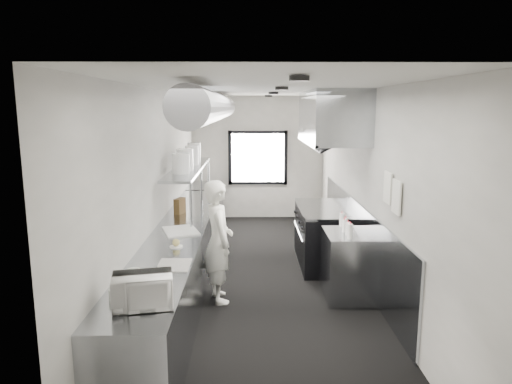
{
  "coord_description": "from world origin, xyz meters",
  "views": [
    {
      "loc": [
        -0.18,
        -6.69,
        2.55
      ],
      "look_at": [
        -0.1,
        -0.2,
        1.37
      ],
      "focal_mm": 32.77,
      "sensor_mm": 36.0,
      "label": 1
    }
  ],
  "objects_px": {
    "exhaust_hood": "(331,117)",
    "plate_stack_b": "(185,160)",
    "deli_tub_b": "(134,274)",
    "squeeze_bottle_d": "(346,224)",
    "knife_block": "(180,206)",
    "prep_counter": "(180,261)",
    "far_work_table": "(205,205)",
    "cutting_board": "(181,231)",
    "squeeze_bottle_c": "(344,226)",
    "pass_shelf": "(189,169)",
    "deli_tub_a": "(116,294)",
    "line_cook": "(218,241)",
    "bottle_station": "(349,265)",
    "range": "(324,236)",
    "small_plate": "(176,247)",
    "squeeze_bottle_a": "(350,231)",
    "microwave": "(143,291)",
    "plate_stack_c": "(192,155)",
    "plate_stack_a": "(181,163)",
    "squeeze_bottle_b": "(348,229)",
    "squeeze_bottle_e": "(342,220)",
    "plate_stack_d": "(194,152)"
  },
  "relations": [
    {
      "from": "exhaust_hood",
      "to": "plate_stack_b",
      "type": "relative_size",
      "value": 6.47
    },
    {
      "from": "deli_tub_b",
      "to": "squeeze_bottle_d",
      "type": "height_order",
      "value": "squeeze_bottle_d"
    },
    {
      "from": "knife_block",
      "to": "prep_counter",
      "type": "bearing_deg",
      "value": -62.85
    },
    {
      "from": "far_work_table",
      "to": "cutting_board",
      "type": "height_order",
      "value": "cutting_board"
    },
    {
      "from": "far_work_table",
      "to": "squeeze_bottle_c",
      "type": "height_order",
      "value": "squeeze_bottle_c"
    },
    {
      "from": "pass_shelf",
      "to": "deli_tub_a",
      "type": "height_order",
      "value": "pass_shelf"
    },
    {
      "from": "cutting_board",
      "to": "plate_stack_b",
      "type": "distance_m",
      "value": 1.45
    },
    {
      "from": "knife_block",
      "to": "far_work_table",
      "type": "bearing_deg",
      "value": 106.35
    },
    {
      "from": "line_cook",
      "to": "bottle_station",
      "type": "bearing_deg",
      "value": -104.1
    },
    {
      "from": "range",
      "to": "small_plate",
      "type": "height_order",
      "value": "range"
    },
    {
      "from": "deli_tub_b",
      "to": "small_plate",
      "type": "bearing_deg",
      "value": 75.94
    },
    {
      "from": "prep_counter",
      "to": "pass_shelf",
      "type": "height_order",
      "value": "pass_shelf"
    },
    {
      "from": "pass_shelf",
      "to": "squeeze_bottle_a",
      "type": "xyz_separation_m",
      "value": [
        2.28,
        -1.98,
        -0.54
      ]
    },
    {
      "from": "squeeze_bottle_c",
      "to": "line_cook",
      "type": "bearing_deg",
      "value": -176.06
    },
    {
      "from": "exhaust_hood",
      "to": "prep_counter",
      "type": "distance_m",
      "value": 3.2
    },
    {
      "from": "cutting_board",
      "to": "plate_stack_b",
      "type": "height_order",
      "value": "plate_stack_b"
    },
    {
      "from": "microwave",
      "to": "squeeze_bottle_c",
      "type": "xyz_separation_m",
      "value": [
        2.16,
        2.33,
        -0.05
      ]
    },
    {
      "from": "plate_stack_c",
      "to": "pass_shelf",
      "type": "bearing_deg",
      "value": -93.43
    },
    {
      "from": "small_plate",
      "to": "cutting_board",
      "type": "distance_m",
      "value": 0.72
    },
    {
      "from": "microwave",
      "to": "small_plate",
      "type": "height_order",
      "value": "microwave"
    },
    {
      "from": "squeeze_bottle_a",
      "to": "range",
      "type": "bearing_deg",
      "value": 91.61
    },
    {
      "from": "squeeze_bottle_d",
      "to": "bottle_station",
      "type": "bearing_deg",
      "value": -77.11
    },
    {
      "from": "plate_stack_a",
      "to": "squeeze_bottle_a",
      "type": "distance_m",
      "value": 2.71
    },
    {
      "from": "plate_stack_c",
      "to": "squeeze_bottle_d",
      "type": "xyz_separation_m",
      "value": [
        2.29,
        -1.85,
        -0.75
      ]
    },
    {
      "from": "deli_tub_a",
      "to": "squeeze_bottle_b",
      "type": "bearing_deg",
      "value": 39.81
    },
    {
      "from": "far_work_table",
      "to": "small_plate",
      "type": "bearing_deg",
      "value": -88.95
    },
    {
      "from": "plate_stack_a",
      "to": "squeeze_bottle_e",
      "type": "distance_m",
      "value": 2.5
    },
    {
      "from": "deli_tub_b",
      "to": "plate_stack_d",
      "type": "height_order",
      "value": "plate_stack_d"
    },
    {
      "from": "small_plate",
      "to": "squeeze_bottle_c",
      "type": "distance_m",
      "value": 2.25
    },
    {
      "from": "deli_tub_b",
      "to": "knife_block",
      "type": "distance_m",
      "value": 2.82
    },
    {
      "from": "exhaust_hood",
      "to": "squeeze_bottle_e",
      "type": "distance_m",
      "value": 1.75
    },
    {
      "from": "squeeze_bottle_d",
      "to": "exhaust_hood",
      "type": "bearing_deg",
      "value": 90.9
    },
    {
      "from": "line_cook",
      "to": "deli_tub_b",
      "type": "relative_size",
      "value": 12.39
    },
    {
      "from": "exhaust_hood",
      "to": "range",
      "type": "xyz_separation_m",
      "value": [
        -0.06,
        0.0,
        -1.92
      ]
    },
    {
      "from": "squeeze_bottle_c",
      "to": "squeeze_bottle_b",
      "type": "bearing_deg",
      "value": -83.97
    },
    {
      "from": "cutting_board",
      "to": "plate_stack_d",
      "type": "xyz_separation_m",
      "value": [
        -0.07,
        2.28,
        0.84
      ]
    },
    {
      "from": "plate_stack_b",
      "to": "squeeze_bottle_a",
      "type": "bearing_deg",
      "value": -34.45
    },
    {
      "from": "cutting_board",
      "to": "squeeze_bottle_e",
      "type": "relative_size",
      "value": 2.99
    },
    {
      "from": "cutting_board",
      "to": "plate_stack_c",
      "type": "bearing_deg",
      "value": 91.71
    },
    {
      "from": "exhaust_hood",
      "to": "squeeze_bottle_c",
      "type": "xyz_separation_m",
      "value": [
        -0.02,
        -1.35,
        -1.4
      ]
    },
    {
      "from": "range",
      "to": "plate_stack_b",
      "type": "relative_size",
      "value": 4.7
    },
    {
      "from": "microwave",
      "to": "plate_stack_b",
      "type": "bearing_deg",
      "value": 80.2
    },
    {
      "from": "prep_counter",
      "to": "deli_tub_a",
      "type": "bearing_deg",
      "value": -94.87
    },
    {
      "from": "pass_shelf",
      "to": "plate_stack_b",
      "type": "distance_m",
      "value": 0.47
    },
    {
      "from": "range",
      "to": "small_plate",
      "type": "xyz_separation_m",
      "value": [
        -2.11,
        -2.01,
        0.44
      ]
    },
    {
      "from": "far_work_table",
      "to": "squeeze_bottle_e",
      "type": "height_order",
      "value": "squeeze_bottle_e"
    },
    {
      "from": "cutting_board",
      "to": "prep_counter",
      "type": "bearing_deg",
      "value": 108.71
    },
    {
      "from": "exhaust_hood",
      "to": "squeeze_bottle_d",
      "type": "distance_m",
      "value": 1.88
    },
    {
      "from": "bottle_station",
      "to": "squeeze_bottle_c",
      "type": "xyz_separation_m",
      "value": [
        -0.07,
        0.05,
        0.54
      ]
    },
    {
      "from": "line_cook",
      "to": "squeeze_bottle_a",
      "type": "height_order",
      "value": "line_cook"
    }
  ]
}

